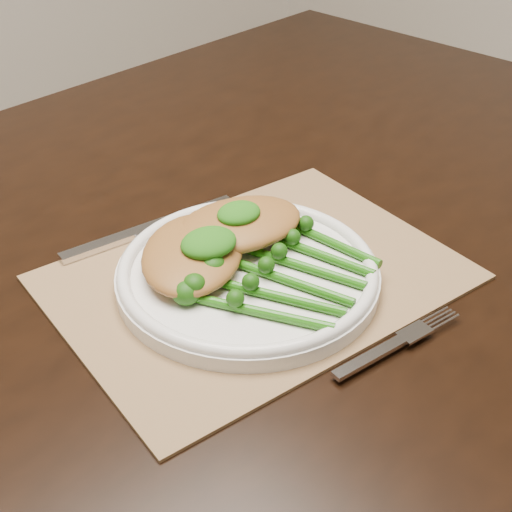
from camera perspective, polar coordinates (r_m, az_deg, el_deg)
dining_table at (r=1.05m, az=-6.04°, el=-15.84°), size 1.72×1.13×0.75m
placemat at (r=0.73m, az=0.03°, el=-1.70°), size 0.41×0.30×0.00m
dinner_plate at (r=0.72m, az=-0.66°, el=-1.30°), size 0.27×0.27×0.02m
knife at (r=0.80m, az=-9.72°, el=1.80°), size 0.22×0.03×0.01m
fork at (r=0.67m, az=11.83°, el=-6.44°), size 0.15×0.02×0.00m
chicken_fillet_left at (r=0.72m, az=-5.11°, el=0.23°), size 0.17×0.17×0.03m
chicken_fillet_right at (r=0.75m, az=-1.38°, el=2.57°), size 0.15×0.12×0.03m
pesto_dollop_left at (r=0.70m, az=-3.81°, el=1.06°), size 0.06×0.05×0.02m
pesto_dollop_right at (r=0.74m, az=-1.39°, el=3.45°), size 0.05×0.04×0.02m
broccolini_bundle at (r=0.70m, az=2.91°, el=-1.31°), size 0.22×0.23×0.04m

